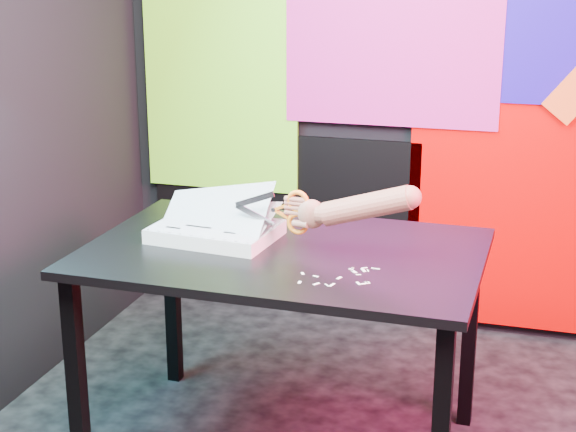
% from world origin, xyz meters
% --- Properties ---
extents(room, '(3.01, 3.01, 2.71)m').
position_xyz_m(room, '(0.00, 0.00, 1.35)').
color(room, black).
rests_on(room, ground).
extents(backdrop, '(2.88, 0.05, 2.08)m').
position_xyz_m(backdrop, '(0.06, 1.46, 0.96)').
color(backdrop, '#D60000').
rests_on(backdrop, ground).
extents(work_table, '(1.31, 0.88, 0.75)m').
position_xyz_m(work_table, '(-0.38, 0.25, 0.67)').
color(work_table, black).
rests_on(work_table, ground).
extents(printout_stack, '(0.43, 0.33, 0.21)m').
position_xyz_m(printout_stack, '(-0.63, 0.29, 0.78)').
color(printout_stack, silver).
rests_on(printout_stack, work_table).
extents(scissors, '(0.26, 0.04, 0.15)m').
position_xyz_m(scissors, '(-0.35, 0.25, 0.88)').
color(scissors, '#B7B7B8').
rests_on(scissors, printout_stack).
extents(hand_forearm, '(0.44, 0.11, 0.18)m').
position_xyz_m(hand_forearm, '(-0.13, 0.23, 0.92)').
color(hand_forearm, brown).
rests_on(hand_forearm, work_table).
extents(paper_clippings, '(0.23, 0.20, 0.00)m').
position_xyz_m(paper_clippings, '(-0.12, 0.06, 0.75)').
color(paper_clippings, white).
rests_on(paper_clippings, work_table).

